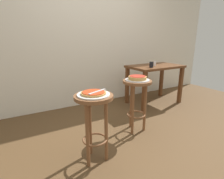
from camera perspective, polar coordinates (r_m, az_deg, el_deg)
ground_plane at (r=2.36m, az=11.15°, el=-15.49°), size 6.00×6.00×0.00m
back_wall at (r=3.43m, az=-7.00°, el=20.51°), size 6.00×0.10×3.00m
stool_foreground at (r=1.75m, az=-5.78°, el=-7.71°), size 0.38×0.38×0.71m
serving_plate_foreground at (r=1.68m, az=-5.96°, el=-1.60°), size 0.31×0.31×0.01m
pizza_foreground at (r=1.67m, az=-5.98°, el=-1.08°), size 0.24×0.24×0.02m
stool_middle at (r=2.34m, az=7.98°, el=-1.55°), size 0.38×0.38×0.71m
serving_plate_middle at (r=2.29m, az=8.17°, el=3.10°), size 0.31×0.31×0.01m
pizza_middle at (r=2.29m, az=8.20°, el=3.79°), size 0.23×0.23×0.05m
dining_table at (r=3.48m, az=13.61°, el=5.45°), size 1.01×0.61×0.74m
cup_near_edge at (r=3.19m, az=12.55°, el=7.84°), size 0.07×0.07×0.10m
condiment_shaker at (r=3.38m, az=13.61°, el=8.11°), size 0.04×0.04×0.08m
pizza_server_knife at (r=1.66m, az=-4.77°, el=-0.64°), size 0.21×0.10×0.01m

